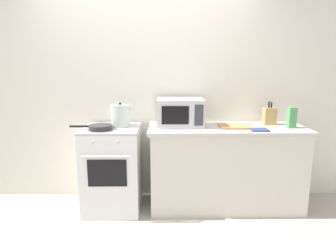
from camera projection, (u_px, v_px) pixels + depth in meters
ground_plane at (141, 238)px, 2.64m from camera, size 10.00×10.00×0.00m
back_wall at (171, 93)px, 3.36m from camera, size 4.40×0.10×2.50m
lower_cabinet_right at (225, 169)px, 3.17m from camera, size 1.64×0.56×0.88m
countertop_right at (227, 129)px, 3.08m from camera, size 1.70×0.60×0.04m
stove at (113, 168)px, 3.14m from camera, size 0.60×0.64×0.92m
stock_pot at (120, 116)px, 3.09m from camera, size 0.29×0.21×0.26m
frying_pan at (100, 127)px, 2.94m from camera, size 0.44×0.24×0.05m
microwave at (180, 112)px, 3.11m from camera, size 0.50×0.37×0.30m
cutting_board at (236, 126)px, 3.06m from camera, size 0.36×0.26×0.02m
knife_block at (269, 116)px, 3.18m from camera, size 0.13×0.10×0.26m
pasta_box at (292, 118)px, 3.02m from camera, size 0.08×0.08×0.22m
oven_mitt at (259, 130)px, 2.91m from camera, size 0.18×0.14×0.02m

